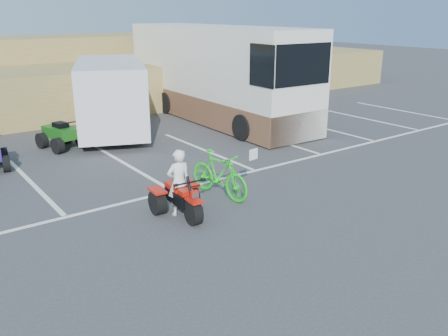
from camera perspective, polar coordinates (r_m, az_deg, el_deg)
ground at (r=10.12m, az=0.70°, el=-6.76°), size 100.00×100.00×0.00m
parking_stripes at (r=13.74m, az=-6.59°, el=0.04°), size 28.00×5.16×0.01m
grass_embankment at (r=23.64m, az=-22.77°, el=9.99°), size 40.00×8.50×3.10m
red_trike_atv at (r=10.52m, az=-4.97°, el=-5.79°), size 1.19×1.52×0.94m
rider at (r=10.37m, az=-5.46°, el=-1.74°), size 0.57×0.40×1.49m
green_dirt_bike at (r=11.39m, az=-0.61°, el=-0.75°), size 0.80×1.94×1.13m
cargo_trailer at (r=17.79m, az=-13.46°, el=8.53°), size 4.17×6.01×2.60m
rv_motorhome at (r=19.86m, az=-1.01°, el=10.56°), size 2.91×10.33×3.68m
quad_atv_green at (r=16.52m, az=-18.81°, el=2.29°), size 1.39×1.68×0.96m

